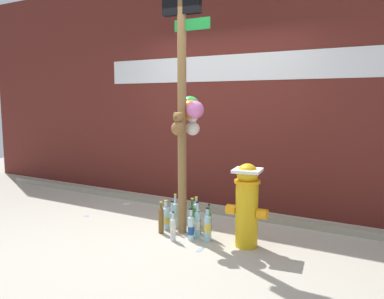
# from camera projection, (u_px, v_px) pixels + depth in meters

# --- Properties ---
(ground_plane) EXTENTS (14.00, 14.00, 0.00)m
(ground_plane) POSITION_uv_depth(u_px,v_px,m) (163.00, 237.00, 4.33)
(ground_plane) COLOR #ADA899
(building_wall) EXTENTS (10.00, 0.21, 3.36)m
(building_wall) POSITION_uv_depth(u_px,v_px,m) (226.00, 88.00, 5.51)
(building_wall) COLOR #561E19
(building_wall) RESTS_ON ground_plane
(curb_strip) EXTENTS (8.00, 0.12, 0.08)m
(curb_strip) POSITION_uv_depth(u_px,v_px,m) (209.00, 209.00, 5.29)
(curb_strip) COLOR gray
(curb_strip) RESTS_ON ground_plane
(memorial_post) EXTENTS (0.57, 0.53, 2.78)m
(memorial_post) POSITION_uv_depth(u_px,v_px,m) (186.00, 96.00, 4.32)
(memorial_post) COLOR olive
(memorial_post) RESTS_ON ground_plane
(fire_hydrant) EXTENTS (0.44, 0.32, 0.87)m
(fire_hydrant) POSITION_uv_depth(u_px,v_px,m) (247.00, 203.00, 4.01)
(fire_hydrant) COLOR gold
(fire_hydrant) RESTS_ON ground_plane
(bottle_0) EXTENTS (0.06, 0.06, 0.28)m
(bottle_0) POSITION_uv_depth(u_px,v_px,m) (198.00, 225.00, 4.40)
(bottle_0) COLOR #337038
(bottle_0) RESTS_ON ground_plane
(bottle_1) EXTENTS (0.06, 0.06, 0.32)m
(bottle_1) POSITION_uv_depth(u_px,v_px,m) (173.00, 229.00, 4.20)
(bottle_1) COLOR silver
(bottle_1) RESTS_ON ground_plane
(bottle_2) EXTENTS (0.06, 0.06, 0.37)m
(bottle_2) POSITION_uv_depth(u_px,v_px,m) (161.00, 219.00, 4.44)
(bottle_2) COLOR brown
(bottle_2) RESTS_ON ground_plane
(bottle_3) EXTENTS (0.07, 0.07, 0.36)m
(bottle_3) POSITION_uv_depth(u_px,v_px,m) (191.00, 228.00, 4.22)
(bottle_3) COLOR #B2DBEA
(bottle_3) RESTS_ON ground_plane
(bottle_4) EXTENTS (0.08, 0.08, 0.35)m
(bottle_4) POSITION_uv_depth(u_px,v_px,m) (166.00, 217.00, 4.58)
(bottle_4) COLOR #B2DBEA
(bottle_4) RESTS_ON ground_plane
(bottle_5) EXTENTS (0.08, 0.08, 0.37)m
(bottle_5) POSITION_uv_depth(u_px,v_px,m) (207.00, 227.00, 4.18)
(bottle_5) COLOR #93CCE0
(bottle_5) RESTS_ON ground_plane
(bottle_6) EXTENTS (0.07, 0.07, 0.41)m
(bottle_6) POSITION_uv_depth(u_px,v_px,m) (197.00, 224.00, 4.28)
(bottle_6) COLOR #93CCE0
(bottle_6) RESTS_ON ground_plane
(bottle_7) EXTENTS (0.06, 0.06, 0.39)m
(bottle_7) POSITION_uv_depth(u_px,v_px,m) (209.00, 225.00, 4.27)
(bottle_7) COLOR #337038
(bottle_7) RESTS_ON ground_plane
(bottle_8) EXTENTS (0.07, 0.07, 0.38)m
(bottle_8) POSITION_uv_depth(u_px,v_px,m) (192.00, 218.00, 4.55)
(bottle_8) COLOR #337038
(bottle_8) RESTS_ON ground_plane
(bottle_9) EXTENTS (0.07, 0.07, 0.38)m
(bottle_9) POSITION_uv_depth(u_px,v_px,m) (196.00, 215.00, 4.63)
(bottle_9) COLOR #B2DBEA
(bottle_9) RESTS_ON ground_plane
(bottle_10) EXTENTS (0.07, 0.07, 0.41)m
(bottle_10) POSITION_uv_depth(u_px,v_px,m) (175.00, 214.00, 4.63)
(bottle_10) COLOR #B2DBEA
(bottle_10) RESTS_ON ground_plane
(bottle_11) EXTENTS (0.06, 0.06, 0.36)m
(bottle_11) POSITION_uv_depth(u_px,v_px,m) (172.00, 220.00, 4.50)
(bottle_11) COLOR #93CCE0
(bottle_11) RESTS_ON ground_plane
(litter_0) EXTENTS (0.13, 0.13, 0.01)m
(litter_0) POSITION_uv_depth(u_px,v_px,m) (126.00, 204.00, 5.70)
(litter_0) COLOR silver
(litter_0) RESTS_ON ground_plane
(litter_1) EXTENTS (0.06, 0.14, 0.01)m
(litter_1) POSITION_uv_depth(u_px,v_px,m) (200.00, 249.00, 3.97)
(litter_1) COLOR #8C99B2
(litter_1) RESTS_ON ground_plane
(litter_2) EXTENTS (0.12, 0.10, 0.01)m
(litter_2) POSITION_uv_depth(u_px,v_px,m) (114.00, 195.00, 6.19)
(litter_2) COLOR silver
(litter_2) RESTS_ON ground_plane
(litter_3) EXTENTS (0.11, 0.11, 0.01)m
(litter_3) POSITION_uv_depth(u_px,v_px,m) (86.00, 216.00, 5.12)
(litter_3) COLOR #8C99B2
(litter_3) RESTS_ON ground_plane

